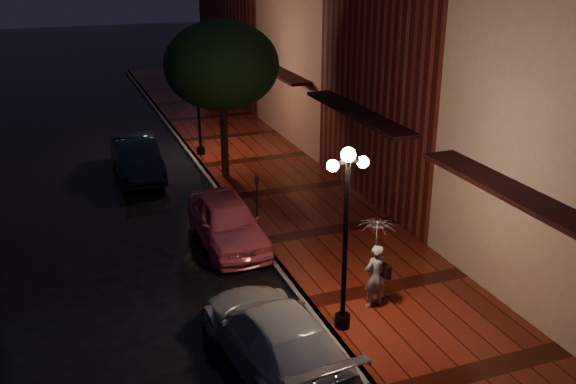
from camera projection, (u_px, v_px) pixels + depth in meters
name	position (u px, v px, depth m)	size (l,w,h in m)	color
ground	(260.00, 246.00, 19.08)	(120.00, 120.00, 0.00)	black
sidewalk	(329.00, 232.00, 19.80)	(4.50, 60.00, 0.15)	#49140D
curb	(260.00, 243.00, 19.06)	(0.25, 60.00, 0.15)	#595451
storefront_mid	(440.00, 38.00, 21.15)	(5.00, 8.00, 11.00)	#511914
storefront_far	(337.00, 38.00, 28.50)	(5.00, 8.00, 9.00)	#8C5951
storefront_extra	(265.00, 8.00, 37.06)	(5.00, 12.00, 10.00)	#511914
streetlamp_near	(346.00, 229.00, 13.90)	(0.96, 0.36, 4.31)	black
streetlamp_far	(198.00, 97.00, 26.13)	(0.96, 0.36, 4.31)	black
street_tree	(222.00, 68.00, 22.99)	(4.16, 4.16, 5.80)	black
pink_car	(227.00, 222.00, 18.91)	(1.73, 4.30, 1.46)	#DB5A6F
navy_car	(137.00, 157.00, 24.64)	(1.58, 4.52, 1.49)	black
silver_car	(274.00, 335.00, 13.47)	(1.96, 4.83, 1.40)	#B2B3BA
woman_with_umbrella	(376.00, 250.00, 15.08)	(0.95, 0.96, 2.28)	silver
parking_meter	(257.00, 193.00, 20.25)	(0.16, 0.13, 1.46)	black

